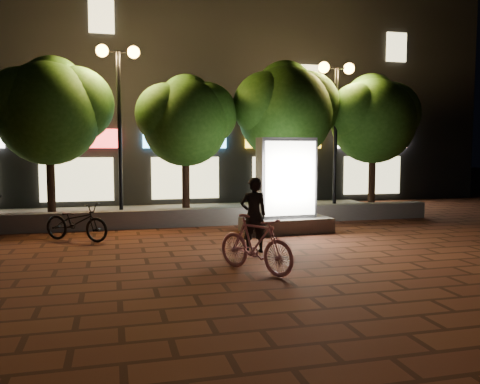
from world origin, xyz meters
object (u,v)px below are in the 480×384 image
object	(u,v)px
street_lamp_left	(119,88)
tree_far_right	(374,116)
tree_right	(286,108)
scooter_pink	(255,244)
tree_left	(51,107)
rider	(254,215)
tree_mid	(187,117)
street_lamp_right	(336,98)
scooter_parked	(76,222)
ad_kiosk	(286,194)

from	to	relation	value
street_lamp_left	tree_far_right	bearing A→B (deg)	1.76
tree_right	scooter_pink	distance (m)	8.34
tree_left	tree_far_right	world-z (taller)	tree_left
tree_far_right	rider	size ratio (longest dim) A/B	2.94
tree_mid	tree_far_right	size ratio (longest dim) A/B	0.95
tree_far_right	tree_left	bearing A→B (deg)	180.00
street_lamp_right	scooter_parked	xyz separation A→B (m)	(-8.10, -2.83, -3.43)
tree_mid	scooter_parked	world-z (taller)	tree_mid
street_lamp_left	scooter_parked	size ratio (longest dim) A/B	2.94
tree_left	rider	bearing A→B (deg)	-49.77
tree_mid	tree_far_right	world-z (taller)	tree_far_right
tree_left	scooter_parked	bearing A→B (deg)	-74.76
tree_far_right	rider	xyz separation A→B (m)	(-5.88, -5.46, -2.56)
tree_left	scooter_pink	bearing A→B (deg)	-59.53
tree_far_right	tree_mid	bearing A→B (deg)	-180.00
street_lamp_left	rider	distance (m)	6.67
tree_left	tree_mid	distance (m)	4.00
street_lamp_left	tree_mid	bearing A→B (deg)	7.31
scooter_pink	rider	world-z (taller)	rider
tree_left	tree_far_right	bearing A→B (deg)	-0.00
street_lamp_right	ad_kiosk	bearing A→B (deg)	-133.89
street_lamp_right	scooter_pink	bearing A→B (deg)	-124.83
scooter_pink	tree_far_right	bearing A→B (deg)	16.01
street_lamp_left	ad_kiosk	distance (m)	5.94
tree_left	street_lamp_left	size ratio (longest dim) A/B	0.94
tree_right	street_lamp_right	size ratio (longest dim) A/B	1.02
street_lamp_left	ad_kiosk	bearing A→B (deg)	-33.96
tree_right	scooter_pink	xyz separation A→B (m)	(-3.12, -7.11, -3.05)
rider	tree_right	bearing A→B (deg)	-116.68
street_lamp_right	scooter_parked	size ratio (longest dim) A/B	2.83
ad_kiosk	rider	bearing A→B (deg)	-123.93
street_lamp_left	rider	size ratio (longest dim) A/B	3.20
street_lamp_right	scooter_pink	world-z (taller)	street_lamp_right
tree_mid	street_lamp_left	distance (m)	2.22
tree_left	scooter_pink	size ratio (longest dim) A/B	2.84
street_lamp_left	street_lamp_right	distance (m)	7.00
tree_far_right	scooter_pink	size ratio (longest dim) A/B	2.76
street_lamp_right	ad_kiosk	xyz separation A→B (m)	(-2.75, -2.86, -2.88)
ad_kiosk	scooter_pink	bearing A→B (deg)	-116.78
tree_left	scooter_pink	distance (m)	8.75
tree_far_right	street_lamp_right	world-z (taller)	street_lamp_right
scooter_pink	scooter_parked	distance (m)	5.22
tree_far_right	ad_kiosk	distance (m)	5.82
street_lamp_right	rider	bearing A→B (deg)	-129.76
ad_kiosk	tree_left	bearing A→B (deg)	153.23
scooter_pink	tree_left	bearing A→B (deg)	88.11
scooter_parked	street_lamp_left	bearing A→B (deg)	12.76
tree_far_right	scooter_parked	size ratio (longest dim) A/B	2.70
street_lamp_left	rider	bearing A→B (deg)	-62.77
tree_far_right	street_lamp_left	size ratio (longest dim) A/B	0.92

